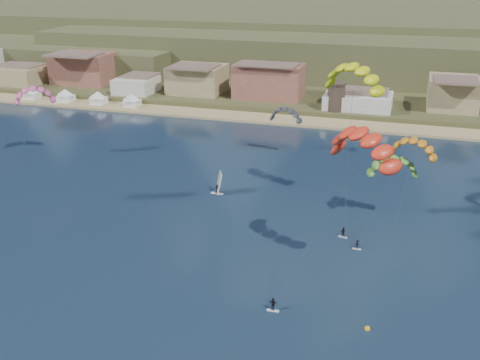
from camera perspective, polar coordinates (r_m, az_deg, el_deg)
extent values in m
plane|color=black|center=(72.94, -7.59, -16.34)|extent=(2400.00, 2400.00, 0.00)
cube|color=tan|center=(165.96, 7.44, 5.84)|extent=(2200.00, 12.00, 0.90)
cube|color=brown|center=(614.07, 15.03, 16.64)|extent=(2200.00, 900.00, 4.00)
cube|color=brown|center=(274.57, 20.24, 12.88)|extent=(320.00, 150.00, 15.00)
cube|color=brown|center=(320.46, 5.12, 15.40)|extent=(380.00, 170.00, 18.00)
cylinder|color=#47382D|center=(171.55, 9.66, 8.21)|extent=(5.20, 5.20, 8.00)
cylinder|color=#47382D|center=(170.64, 9.75, 9.61)|extent=(5.82, 5.82, 0.60)
cube|color=white|center=(203.11, -20.23, 8.00)|extent=(4.50, 4.50, 2.00)
pyramid|color=white|center=(202.50, -20.34, 8.82)|extent=(6.40, 6.40, 2.00)
cube|color=white|center=(195.69, -17.14, 7.90)|extent=(4.50, 4.50, 2.00)
pyramid|color=white|center=(195.06, -17.24, 8.76)|extent=(6.40, 6.40, 2.00)
cube|color=white|center=(189.38, -14.08, 7.78)|extent=(4.50, 4.50, 2.00)
pyramid|color=white|center=(188.72, -14.16, 8.66)|extent=(6.40, 6.40, 2.00)
cube|color=white|center=(183.63, -10.81, 7.62)|extent=(4.50, 4.50, 2.00)
pyramid|color=white|center=(182.95, -10.88, 8.53)|extent=(6.40, 6.40, 2.00)
cube|color=silver|center=(98.69, 10.31, -5.67)|extent=(1.61, 0.84, 0.10)
imported|color=black|center=(98.27, 10.35, -5.18)|extent=(1.01, 0.87, 1.77)
cylinder|color=#262626|center=(99.78, 10.85, 2.06)|extent=(0.05, 0.05, 25.02)
cube|color=silver|center=(78.60, 3.34, -13.00)|extent=(1.67, 0.55, 0.11)
imported|color=black|center=(78.04, 3.36, -12.39)|extent=(1.13, 0.50, 1.91)
cylinder|color=#262626|center=(78.63, 7.96, -5.04)|extent=(0.05, 0.05, 23.42)
cube|color=silver|center=(95.29, 11.70, -6.82)|extent=(1.42, 0.46, 0.09)
imported|color=black|center=(94.89, 11.74, -6.36)|extent=(1.07, 0.63, 1.62)
cylinder|color=#262626|center=(98.52, 13.49, -2.80)|extent=(0.05, 0.05, 15.09)
cylinder|color=#262626|center=(138.10, -20.57, 4.28)|extent=(0.04, 0.04, 15.39)
cylinder|color=#262626|center=(132.31, 4.18, 3.78)|extent=(0.04, 0.04, 11.47)
cylinder|color=#262626|center=(99.69, 16.56, -1.86)|extent=(0.04, 0.04, 14.78)
cube|color=silver|center=(114.59, -2.33, -1.36)|extent=(2.65, 1.02, 0.13)
imported|color=black|center=(114.21, -2.33, -0.90)|extent=(0.97, 0.68, 1.86)
cube|color=white|center=(113.57, -2.14, -0.30)|extent=(1.29, 2.89, 4.44)
sphere|color=#F5A719|center=(76.84, 12.72, -14.40)|extent=(0.77, 0.77, 0.77)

